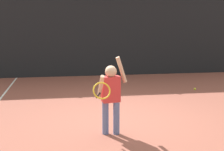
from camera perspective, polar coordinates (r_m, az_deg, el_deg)
name	(u,v)px	position (r m, az deg, el deg)	size (l,w,h in m)	color
ground_plane	(122,119)	(6.33, 1.78, -7.90)	(20.00, 20.00, 0.00)	brown
back_fence_windscreen	(97,21)	(10.79, -2.77, 9.83)	(10.81, 0.08, 3.74)	black
fence_post_1	(17,19)	(10.91, -16.88, 9.80)	(0.09, 0.09, 3.89)	slate
fence_post_2	(97,19)	(10.85, -2.80, 10.23)	(0.09, 0.09, 3.89)	slate
fence_post_3	(171,19)	(11.41, 10.65, 10.08)	(0.09, 0.09, 3.89)	slate
tennis_player	(111,94)	(5.34, -0.27, -3.31)	(0.66, 0.65, 1.35)	slate
tennis_ball_2	(195,89)	(9.06, 14.79, -2.37)	(0.07, 0.07, 0.07)	#CCE033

